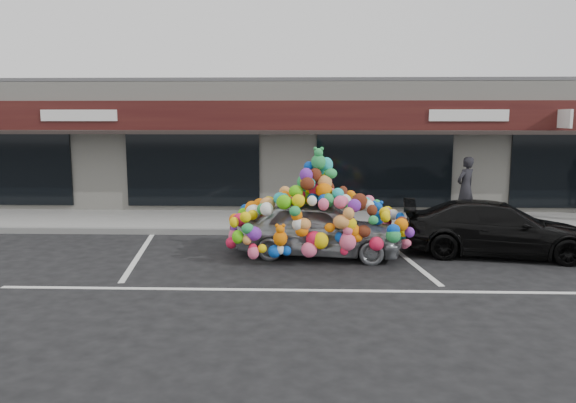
{
  "coord_description": "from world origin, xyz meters",
  "views": [
    {
      "loc": [
        0.61,
        -12.08,
        3.1
      ],
      "look_at": [
        0.14,
        1.4,
        1.07
      ],
      "focal_mm": 35.0,
      "sensor_mm": 36.0,
      "label": 1
    }
  ],
  "objects": [
    {
      "name": "ground",
      "position": [
        0.0,
        0.0,
        0.0
      ],
      "size": [
        90.0,
        90.0,
        0.0
      ],
      "primitive_type": "plane",
      "color": "black",
      "rests_on": "ground"
    },
    {
      "name": "toy_car",
      "position": [
        0.88,
        0.3,
        0.78
      ],
      "size": [
        2.72,
        4.17,
        2.31
      ],
      "rotation": [
        0.0,
        0.0,
        1.43
      ],
      "color": "#939A9D",
      "rests_on": "ground"
    },
    {
      "name": "lane_line",
      "position": [
        2.0,
        -2.3,
        0.0
      ],
      "size": [
        14.0,
        0.12,
        0.01
      ],
      "primitive_type": "cube",
      "color": "silver",
      "rests_on": "ground"
    },
    {
      "name": "sidewalk",
      "position": [
        0.0,
        4.0,
        0.07
      ],
      "size": [
        26.0,
        3.0,
        0.15
      ],
      "primitive_type": "cube",
      "color": "gray",
      "rests_on": "ground"
    },
    {
      "name": "parking_stripe_mid",
      "position": [
        2.8,
        0.2,
        0.0
      ],
      "size": [
        0.73,
        4.37,
        0.01
      ],
      "primitive_type": "cube",
      "rotation": [
        0.0,
        0.0,
        0.14
      ],
      "color": "silver",
      "rests_on": "ground"
    },
    {
      "name": "black_sedan",
      "position": [
        4.9,
        0.49,
        0.61
      ],
      "size": [
        2.37,
        4.41,
        1.22
      ],
      "primitive_type": "imported",
      "rotation": [
        0.0,
        0.0,
        1.41
      ],
      "color": "black",
      "rests_on": "ground"
    },
    {
      "name": "pedestrian_a",
      "position": [
        5.29,
        4.54,
        1.05
      ],
      "size": [
        0.78,
        0.74,
        1.8
      ],
      "primitive_type": "imported",
      "rotation": [
        0.0,
        0.0,
        3.78
      ],
      "color": "black",
      "rests_on": "sidewalk"
    },
    {
      "name": "shop_building",
      "position": [
        0.0,
        8.44,
        2.16
      ],
      "size": [
        24.0,
        7.2,
        4.31
      ],
      "color": "beige",
      "rests_on": "ground"
    },
    {
      "name": "parking_stripe_left",
      "position": [
        -3.2,
        0.2,
        0.0
      ],
      "size": [
        0.73,
        4.37,
        0.01
      ],
      "primitive_type": "cube",
      "rotation": [
        0.0,
        0.0,
        0.14
      ],
      "color": "silver",
      "rests_on": "ground"
    },
    {
      "name": "kerb",
      "position": [
        0.0,
        2.5,
        0.07
      ],
      "size": [
        26.0,
        0.18,
        0.16
      ],
      "primitive_type": "cube",
      "color": "slate",
      "rests_on": "ground"
    }
  ]
}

